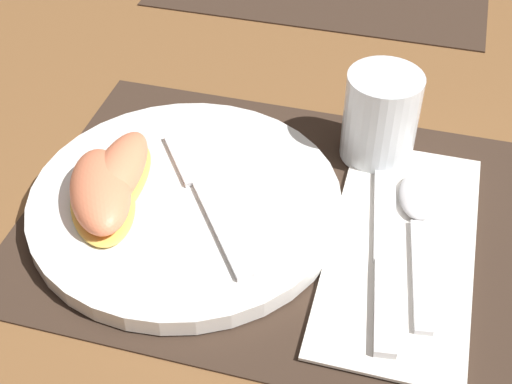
{
  "coord_description": "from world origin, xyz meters",
  "views": [
    {
      "loc": [
        0.1,
        -0.43,
        0.45
      ],
      "look_at": [
        -0.02,
        0.0,
        0.02
      ],
      "focal_mm": 50.0,
      "sensor_mm": 36.0,
      "label": 1
    }
  ],
  "objects_px": {
    "spoon": "(419,215)",
    "fork": "(203,188)",
    "plate": "(186,202)",
    "citrus_wedge_0": "(117,176)",
    "citrus_wedge_1": "(101,193)",
    "knife": "(385,247)",
    "juice_glass": "(380,121)"
  },
  "relations": [
    {
      "from": "spoon",
      "to": "fork",
      "type": "xyz_separation_m",
      "value": [
        -0.19,
        -0.03,
        0.01
      ]
    },
    {
      "from": "plate",
      "to": "citrus_wedge_0",
      "type": "distance_m",
      "value": 0.06
    },
    {
      "from": "fork",
      "to": "citrus_wedge_1",
      "type": "height_order",
      "value": "citrus_wedge_1"
    },
    {
      "from": "plate",
      "to": "spoon",
      "type": "height_order",
      "value": "plate"
    },
    {
      "from": "fork",
      "to": "citrus_wedge_1",
      "type": "xyz_separation_m",
      "value": [
        -0.08,
        -0.04,
        0.01
      ]
    },
    {
      "from": "knife",
      "to": "spoon",
      "type": "distance_m",
      "value": 0.05
    },
    {
      "from": "juice_glass",
      "to": "fork",
      "type": "distance_m",
      "value": 0.18
    },
    {
      "from": "plate",
      "to": "knife",
      "type": "height_order",
      "value": "plate"
    },
    {
      "from": "knife",
      "to": "citrus_wedge_0",
      "type": "distance_m",
      "value": 0.24
    },
    {
      "from": "fork",
      "to": "citrus_wedge_0",
      "type": "xyz_separation_m",
      "value": [
        -0.07,
        -0.02,
        0.01
      ]
    },
    {
      "from": "fork",
      "to": "citrus_wedge_0",
      "type": "bearing_deg",
      "value": -167.26
    },
    {
      "from": "knife",
      "to": "spoon",
      "type": "height_order",
      "value": "spoon"
    },
    {
      "from": "citrus_wedge_1",
      "to": "citrus_wedge_0",
      "type": "bearing_deg",
      "value": 78.76
    },
    {
      "from": "plate",
      "to": "knife",
      "type": "xyz_separation_m",
      "value": [
        0.18,
        -0.01,
        -0.0
      ]
    },
    {
      "from": "knife",
      "to": "citrus_wedge_0",
      "type": "bearing_deg",
      "value": 179.93
    },
    {
      "from": "juice_glass",
      "to": "plate",
      "type": "bearing_deg",
      "value": -141.39
    },
    {
      "from": "plate",
      "to": "citrus_wedge_0",
      "type": "relative_size",
      "value": 2.29
    },
    {
      "from": "spoon",
      "to": "citrus_wedge_1",
      "type": "distance_m",
      "value": 0.27
    },
    {
      "from": "plate",
      "to": "juice_glass",
      "type": "xyz_separation_m",
      "value": [
        0.15,
        0.12,
        0.03
      ]
    },
    {
      "from": "citrus_wedge_1",
      "to": "juice_glass",
      "type": "bearing_deg",
      "value": 34.93
    },
    {
      "from": "knife",
      "to": "citrus_wedge_0",
      "type": "relative_size",
      "value": 1.9
    },
    {
      "from": "juice_glass",
      "to": "fork",
      "type": "bearing_deg",
      "value": -141.39
    },
    {
      "from": "plate",
      "to": "citrus_wedge_1",
      "type": "relative_size",
      "value": 2.24
    },
    {
      "from": "juice_glass",
      "to": "knife",
      "type": "relative_size",
      "value": 0.39
    },
    {
      "from": "citrus_wedge_0",
      "to": "citrus_wedge_1",
      "type": "xyz_separation_m",
      "value": [
        -0.0,
        -0.02,
        0.0
      ]
    },
    {
      "from": "knife",
      "to": "fork",
      "type": "xyz_separation_m",
      "value": [
        -0.16,
        0.02,
        0.01
      ]
    },
    {
      "from": "spoon",
      "to": "citrus_wedge_0",
      "type": "bearing_deg",
      "value": -170.59
    },
    {
      "from": "knife",
      "to": "fork",
      "type": "relative_size",
      "value": 1.37
    },
    {
      "from": "citrus_wedge_0",
      "to": "citrus_wedge_1",
      "type": "height_order",
      "value": "same"
    },
    {
      "from": "spoon",
      "to": "juice_glass",
      "type": "bearing_deg",
      "value": 120.14
    },
    {
      "from": "spoon",
      "to": "citrus_wedge_0",
      "type": "distance_m",
      "value": 0.26
    },
    {
      "from": "juice_glass",
      "to": "citrus_wedge_0",
      "type": "distance_m",
      "value": 0.25
    }
  ]
}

